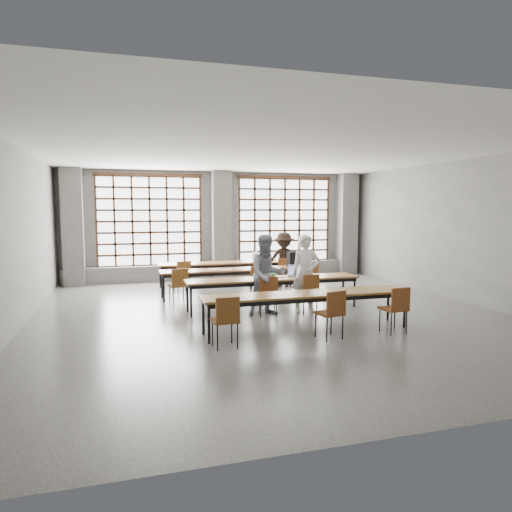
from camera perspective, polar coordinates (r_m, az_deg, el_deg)
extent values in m
plane|color=#474845|center=(10.08, 1.83, -7.27)|extent=(11.00, 11.00, 0.00)
plane|color=silver|center=(9.88, 1.90, 12.90)|extent=(11.00, 11.00, 0.00)
plane|color=#5B5B58|center=(15.15, -4.58, 3.86)|extent=(10.00, 0.00, 10.00)
plane|color=#5B5B58|center=(4.91, 22.04, -1.01)|extent=(10.00, 0.00, 10.00)
plane|color=#5B5B58|center=(9.55, -28.02, 1.93)|extent=(0.00, 11.00, 11.00)
plane|color=#5B5B58|center=(12.32, 24.61, 2.84)|extent=(0.00, 11.00, 11.00)
cube|color=#535351|center=(14.64, -21.91, 3.37)|extent=(0.60, 0.55, 3.50)
cube|color=#535351|center=(14.87, -4.36, 3.82)|extent=(0.60, 0.55, 3.50)
cube|color=#535351|center=(16.39, 11.27, 3.92)|extent=(0.60, 0.55, 3.50)
cube|color=white|center=(14.84, -13.13, 4.25)|extent=(3.20, 0.02, 2.80)
cube|color=black|center=(14.76, -13.12, 4.25)|extent=(3.20, 0.05, 2.80)
cube|color=black|center=(14.87, -12.98, -1.35)|extent=(3.32, 0.07, 0.10)
cube|color=black|center=(14.79, -13.25, 9.87)|extent=(3.32, 0.07, 0.10)
cube|color=white|center=(15.73, 3.52, 4.49)|extent=(3.20, 0.02, 2.80)
cube|color=black|center=(15.65, 3.62, 4.48)|extent=(3.20, 0.05, 2.80)
cube|color=black|center=(15.76, 3.58, -0.80)|extent=(3.32, 0.07, 0.10)
cube|color=black|center=(15.68, 3.65, 9.78)|extent=(3.32, 0.07, 0.10)
cube|color=#535351|center=(15.08, -4.38, -1.88)|extent=(9.80, 0.35, 0.50)
cube|color=brown|center=(13.46, -3.64, -0.85)|extent=(4.00, 0.70, 0.04)
cube|color=black|center=(13.47, -3.64, -1.10)|extent=(3.90, 0.64, 0.08)
cylinder|color=black|center=(12.95, -11.68, -2.86)|extent=(0.05, 0.05, 0.69)
cylinder|color=black|center=(13.52, -11.87, -2.49)|extent=(0.05, 0.05, 0.69)
cylinder|color=black|center=(13.77, 4.46, -2.23)|extent=(0.05, 0.05, 0.69)
cylinder|color=black|center=(14.31, 3.65, -1.91)|extent=(0.05, 0.05, 0.69)
cube|color=brown|center=(11.97, -2.40, -1.69)|extent=(4.00, 0.70, 0.04)
cube|color=black|center=(11.98, -2.40, -1.98)|extent=(3.90, 0.64, 0.08)
cylinder|color=black|center=(11.45, -11.44, -4.02)|extent=(0.05, 0.05, 0.69)
cylinder|color=black|center=(12.02, -11.67, -3.55)|extent=(0.05, 0.05, 0.69)
cylinder|color=black|center=(12.35, 6.63, -3.20)|extent=(0.05, 0.05, 0.69)
cylinder|color=black|center=(12.88, 5.64, -2.81)|extent=(0.05, 0.05, 0.69)
cube|color=brown|center=(10.43, 2.14, -2.84)|extent=(4.00, 0.70, 0.04)
cube|color=black|center=(10.44, 2.14, -3.16)|extent=(3.90, 0.64, 0.08)
cylinder|color=black|center=(9.79, -8.12, -5.65)|extent=(0.05, 0.05, 0.69)
cylinder|color=black|center=(10.35, -8.57, -5.02)|extent=(0.05, 0.05, 0.69)
cylinder|color=black|center=(10.98, 12.20, -4.45)|extent=(0.05, 0.05, 0.69)
cylinder|color=black|center=(11.49, 10.83, -3.97)|extent=(0.05, 0.05, 0.69)
cube|color=brown|center=(8.63, 6.41, -4.74)|extent=(4.00, 0.70, 0.04)
cube|color=black|center=(8.64, 6.41, -5.13)|extent=(3.90, 0.64, 0.08)
cylinder|color=black|center=(7.90, -5.90, -8.44)|extent=(0.05, 0.05, 0.69)
cylinder|color=black|center=(8.46, -6.61, -7.48)|extent=(0.05, 0.05, 0.69)
cylinder|color=black|center=(9.35, 18.08, -6.44)|extent=(0.05, 0.05, 0.69)
cylinder|color=black|center=(9.83, 16.18, -5.79)|extent=(0.05, 0.05, 0.69)
cube|color=brown|center=(12.73, -9.26, -2.49)|extent=(0.50, 0.50, 0.04)
cube|color=brown|center=(12.51, -8.98, -1.57)|extent=(0.40, 0.11, 0.40)
cylinder|color=black|center=(12.76, -9.25, -3.49)|extent=(0.02, 0.02, 0.45)
cube|color=brown|center=(13.16, 0.29, -2.13)|extent=(0.44, 0.44, 0.04)
cube|color=brown|center=(12.95, 0.58, -1.24)|extent=(0.40, 0.05, 0.40)
cylinder|color=black|center=(13.20, 0.29, -3.10)|extent=(0.02, 0.02, 0.45)
cube|color=brown|center=(13.41, 3.58, -1.99)|extent=(0.52, 0.52, 0.04)
cube|color=brown|center=(13.18, 3.62, -1.12)|extent=(0.39, 0.15, 0.40)
cylinder|color=black|center=(13.44, 3.57, -2.94)|extent=(0.02, 0.02, 0.45)
cube|color=brown|center=(11.20, -9.71, -3.65)|extent=(0.48, 0.48, 0.04)
cube|color=brown|center=(10.97, -9.47, -2.63)|extent=(0.40, 0.09, 0.40)
cylinder|color=black|center=(11.24, -9.69, -4.78)|extent=(0.02, 0.02, 0.45)
cube|color=brown|center=(11.59, 0.18, -3.24)|extent=(0.48, 0.48, 0.04)
cube|color=brown|center=(11.36, 0.31, -2.26)|extent=(0.40, 0.09, 0.40)
cylinder|color=black|center=(11.63, 0.18, -4.34)|extent=(0.02, 0.02, 0.45)
cube|color=brown|center=(12.05, 6.59, -2.93)|extent=(0.45, 0.45, 0.04)
cube|color=brown|center=(11.83, 6.91, -1.97)|extent=(0.40, 0.06, 0.40)
cylinder|color=black|center=(12.09, 6.58, -3.98)|extent=(0.02, 0.02, 0.45)
cube|color=brown|center=(9.87, 1.48, -4.88)|extent=(0.50, 0.50, 0.04)
cube|color=brown|center=(9.63, 1.61, -3.76)|extent=(0.40, 0.11, 0.40)
cylinder|color=black|center=(9.91, 1.47, -6.15)|extent=(0.02, 0.02, 0.45)
cube|color=brown|center=(10.17, 6.33, -4.58)|extent=(0.47, 0.47, 0.04)
cube|color=brown|center=(9.96, 6.92, -3.47)|extent=(0.40, 0.08, 0.40)
cylinder|color=black|center=(10.22, 6.32, -5.82)|extent=(0.02, 0.02, 0.45)
cube|color=brown|center=(7.67, -3.93, -8.06)|extent=(0.44, 0.44, 0.04)
cube|color=brown|center=(7.43, -3.52, -6.69)|extent=(0.40, 0.05, 0.40)
cylinder|color=black|center=(7.73, -3.92, -9.68)|extent=(0.02, 0.02, 0.45)
cube|color=brown|center=(8.27, 9.15, -7.09)|extent=(0.49, 0.49, 0.04)
cube|color=brown|center=(8.06, 10.02, -5.77)|extent=(0.40, 0.11, 0.40)
cylinder|color=black|center=(8.32, 9.12, -8.60)|extent=(0.02, 0.02, 0.45)
cube|color=brown|center=(8.89, 16.79, -6.34)|extent=(0.46, 0.46, 0.04)
cube|color=brown|center=(8.69, 17.66, -5.10)|extent=(0.40, 0.07, 0.40)
cylinder|color=black|center=(8.94, 16.75, -7.75)|extent=(0.02, 0.02, 0.45)
imported|color=white|center=(10.15, 6.25, -2.22)|extent=(0.70, 0.53, 1.73)
imported|color=#191F4C|center=(9.84, 1.40, -2.41)|extent=(0.89, 0.72, 1.75)
imported|color=black|center=(13.41, 3.51, -0.47)|extent=(1.18, 0.91, 1.60)
cube|color=silver|center=(10.66, 4.87, -2.50)|extent=(0.44, 0.39, 0.02)
cube|color=black|center=(10.64, 4.87, -2.45)|extent=(0.35, 0.29, 0.00)
cube|color=silver|center=(10.78, 4.93, -1.76)|extent=(0.36, 0.21, 0.26)
cube|color=#849EE4|center=(10.77, 4.92, -1.90)|extent=(0.30, 0.17, 0.21)
cube|color=#AEAEB3|center=(13.86, 1.78, -0.52)|extent=(0.44, 0.39, 0.02)
cube|color=black|center=(13.85, 1.81, -0.47)|extent=(0.35, 0.30, 0.00)
cube|color=#AEAEB3|center=(13.94, 1.37, 0.02)|extent=(0.35, 0.22, 0.26)
cube|color=#93C2FF|center=(13.94, 1.41, -0.08)|extent=(0.30, 0.18, 0.21)
ellipsoid|color=white|center=(10.74, 7.00, -2.41)|extent=(0.10, 0.07, 0.04)
cube|color=#2D8B30|center=(10.48, 1.75, -2.43)|extent=(0.26, 0.11, 0.09)
cube|color=black|center=(10.39, 3.26, -2.72)|extent=(0.14, 0.11, 0.01)
cube|color=white|center=(11.89, -5.27, -1.66)|extent=(0.32, 0.25, 0.00)
cube|color=silver|center=(11.86, -3.75, -1.67)|extent=(0.31, 0.23, 0.00)
cube|color=white|center=(12.00, -1.93, -1.58)|extent=(0.35, 0.29, 0.00)
cube|color=black|center=(12.47, 4.71, -0.38)|extent=(0.34, 0.24, 0.40)
ellipsoid|color=silver|center=(13.71, -0.01, -0.02)|extent=(0.32, 0.29, 0.29)
cube|color=#A4141A|center=(7.66, -3.93, -7.69)|extent=(0.21, 0.12, 0.06)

